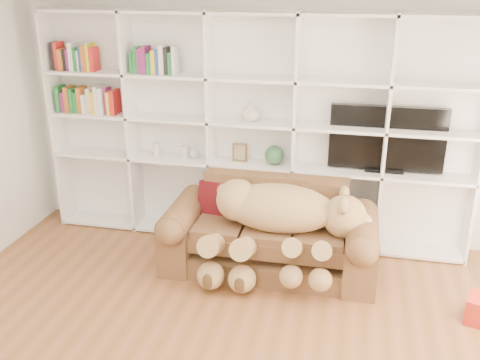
# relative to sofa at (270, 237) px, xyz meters

# --- Properties ---
(wall_back) EXTENTS (5.00, 0.02, 2.70)m
(wall_back) POSITION_rel_sofa_xyz_m (-0.30, 0.79, 1.03)
(wall_back) COLOR white
(wall_back) RESTS_ON floor
(bookshelf) EXTENTS (4.43, 0.35, 2.40)m
(bookshelf) POSITION_rel_sofa_xyz_m (-0.54, 0.65, 0.98)
(bookshelf) COLOR white
(bookshelf) RESTS_ON floor
(sofa) EXTENTS (2.03, 0.88, 0.85)m
(sofa) POSITION_rel_sofa_xyz_m (0.00, 0.00, 0.00)
(sofa) COLOR brown
(sofa) RESTS_ON floor
(teddy_bear) EXTENTS (1.54, 0.84, 0.89)m
(teddy_bear) POSITION_rel_sofa_xyz_m (0.10, -0.17, 0.27)
(teddy_bear) COLOR tan
(teddy_bear) RESTS_ON sofa
(throw_pillow) EXTENTS (0.37, 0.24, 0.37)m
(throw_pillow) POSITION_rel_sofa_xyz_m (-0.57, 0.14, 0.29)
(throw_pillow) COLOR #510D13
(throw_pillow) RESTS_ON sofa
(tv) EXTENTS (1.12, 0.18, 0.66)m
(tv) POSITION_rel_sofa_xyz_m (1.04, 0.65, 0.87)
(tv) COLOR black
(tv) RESTS_ON bookshelf
(picture_frame) EXTENTS (0.16, 0.03, 0.19)m
(picture_frame) POSITION_rel_sofa_xyz_m (-0.43, 0.60, 0.65)
(picture_frame) COLOR #533B1C
(picture_frame) RESTS_ON bookshelf
(green_vase) EXTENTS (0.20, 0.20, 0.20)m
(green_vase) POSITION_rel_sofa_xyz_m (-0.07, 0.60, 0.64)
(green_vase) COLOR #305E39
(green_vase) RESTS_ON bookshelf
(figurine_tall) EXTENTS (0.08, 0.08, 0.15)m
(figurine_tall) POSITION_rel_sofa_xyz_m (-1.37, 0.60, 0.62)
(figurine_tall) COLOR beige
(figurine_tall) RESTS_ON bookshelf
(figurine_short) EXTENTS (0.10, 0.10, 0.13)m
(figurine_short) POSITION_rel_sofa_xyz_m (-1.04, 0.60, 0.61)
(figurine_short) COLOR beige
(figurine_short) RESTS_ON bookshelf
(snow_globe) EXTENTS (0.09, 0.09, 0.09)m
(snow_globe) POSITION_rel_sofa_xyz_m (-0.93, 0.60, 0.60)
(snow_globe) COLOR silver
(snow_globe) RESTS_ON bookshelf
(shelf_vase) EXTENTS (0.20, 0.20, 0.21)m
(shelf_vase) POSITION_rel_sofa_xyz_m (-0.32, 0.60, 1.10)
(shelf_vase) COLOR #BEB5A8
(shelf_vase) RESTS_ON bookshelf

